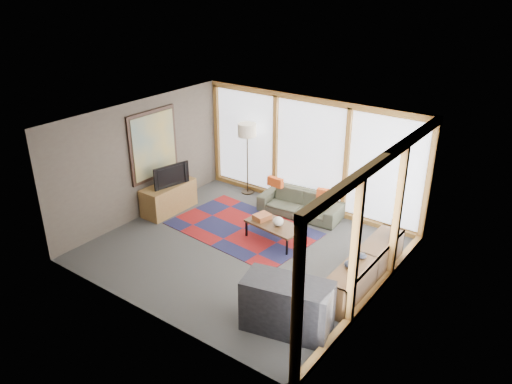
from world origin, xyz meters
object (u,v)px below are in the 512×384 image
Objects in this scene: floor_lamp at (247,159)px; bar_counter at (287,306)px; television at (169,174)px; sofa at (300,204)px; tv_console at (169,198)px; coffee_table at (274,232)px; bookshelf at (366,269)px.

floor_lamp reaches higher than bar_counter.
television is 0.65× the size of bar_counter.
sofa is 1.82m from floor_lamp.
floor_lamp is at bearing 120.08° from bar_counter.
tv_console is at bearing 143.40° from bar_counter.
floor_lamp is at bearing 139.55° from coffee_table.
floor_lamp reaches higher than bookshelf.
bookshelf is at bearing -25.48° from floor_lamp.
bookshelf is at bearing 62.34° from bar_counter.
sofa is 2.12× the size of television.
coffee_table is (1.88, -1.60, -0.69)m from floor_lamp.
sofa is at bearing 31.99° from tv_console.
bookshelf is 1.87× the size of tv_console.
floor_lamp is 1.31× the size of bar_counter.
bar_counter reaches higher than bookshelf.
bookshelf is at bearing -8.28° from coffee_table.
television is (0.06, 0.01, 0.58)m from tv_console.
television reaches higher than bar_counter.
bookshelf is 4.86m from tv_console.
coffee_table is 0.90× the size of tv_console.
floor_lamp is 5.18m from bar_counter.
sofa is 1.34m from coffee_table.
coffee_table is 2.77m from television.
television is (-2.47, -1.57, 0.63)m from sofa.
tv_console reaches higher than bookshelf.
floor_lamp reaches higher than television.
coffee_table is 1.33× the size of television.
television reaches higher than tv_console.
tv_console reaches higher than coffee_table.
television is (-0.78, -1.85, 0.02)m from floor_lamp.
coffee_table is 2.16m from bookshelf.
sofa is 2.84m from bookshelf.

